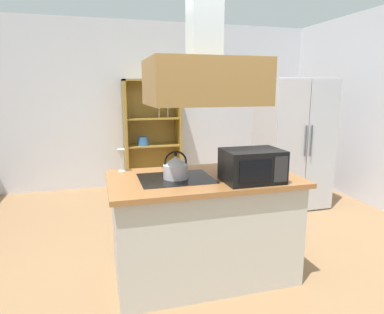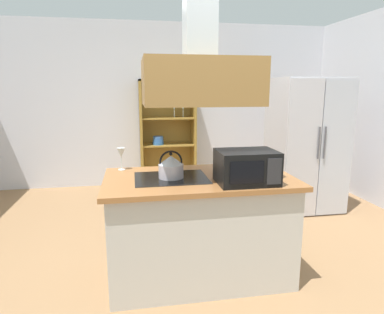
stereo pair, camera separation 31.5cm
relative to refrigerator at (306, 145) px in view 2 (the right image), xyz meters
name	(u,v)px [view 2 (the right image)]	position (x,y,z in m)	size (l,w,h in m)	color
ground_plane	(185,269)	(-1.86, -1.36, -0.89)	(7.80, 7.80, 0.00)	olive
wall_back	(158,105)	(-1.86, 1.64, 0.46)	(6.00, 0.12, 2.70)	silver
kitchen_island	(199,226)	(-1.75, -1.45, -0.43)	(1.59, 0.90, 0.90)	#BCB8B0
range_hood	(200,69)	(-1.75, -1.45, 0.90)	(0.90, 0.70, 1.20)	olive
refrigerator	(306,145)	(0.00, 0.00, 0.00)	(0.90, 0.77, 1.77)	#BCBBC1
dish_cabinet	(167,140)	(-1.73, 1.42, -0.10)	(0.91, 0.40, 1.77)	olive
kettle	(171,167)	(-1.99, -1.45, 0.11)	(0.21, 0.21, 0.23)	#BFB7C1
cutting_board	(246,171)	(-1.30, -1.35, 0.02)	(0.34, 0.24, 0.02)	white
microwave	(247,167)	(-1.42, -1.70, 0.14)	(0.46, 0.35, 0.26)	black
wine_glass_on_counter	(121,154)	(-2.40, -1.09, 0.17)	(0.08, 0.08, 0.21)	silver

